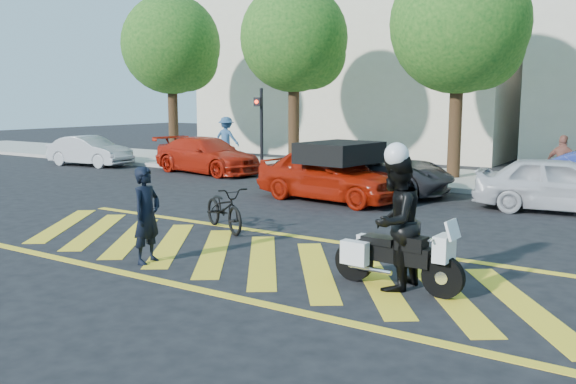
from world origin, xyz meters
The scene contains 19 objects.
ground centered at (0.00, 0.00, 0.00)m, with size 90.00×90.00×0.00m, color black.
sidewalk centered at (0.00, 12.00, 0.07)m, with size 60.00×5.00×0.15m, color #9E998E.
crosswalk centered at (-0.04, 0.00, 0.00)m, with size 12.33×4.00×0.01m.
building_left centered at (-8.00, 21.00, 5.00)m, with size 16.00×8.00×10.00m, color beige.
tree_far_left centered at (-12.87, 12.06, 5.05)m, with size 4.40×4.40×7.41m.
tree_left centered at (-6.37, 12.06, 4.99)m, with size 4.20×4.20×7.26m.
tree_center centered at (0.13, 12.06, 5.10)m, with size 4.60×4.60×7.56m.
signal_pole centered at (-6.50, 9.74, 1.92)m, with size 0.28×0.43×3.20m.
officer_bike centered at (-1.07, -1.22, 0.84)m, with size 0.61×0.40×1.67m, color black.
bicycle centered at (-1.62, 1.56, 0.48)m, with size 0.64×1.84×0.97m, color black.
police_motorcycle centered at (3.09, -0.24, 0.50)m, with size 2.08×0.68×0.92m.
officer_moto centered at (3.08, -0.25, 1.01)m, with size 0.98×0.76×2.02m, color black.
red_convertible centered at (-1.57, 6.17, 0.74)m, with size 1.75×4.36×1.48m, color #991607.
parked_far_left centered at (-14.47, 8.45, 0.63)m, with size 1.33×3.81×1.25m, color #9A9DA1.
parked_left centered at (-8.62, 9.20, 0.68)m, with size 1.91×4.70×1.37m, color #A6190A.
parked_mid_left centered at (-1.32, 7.80, 0.72)m, with size 2.39×5.19×1.44m, color black.
parked_mid_right centered at (4.07, 7.80, 0.70)m, with size 1.65×4.11×1.40m, color silver.
pedestrian_left centered at (-10.41, 12.60, 1.09)m, with size 1.21×0.70×1.88m, color #2D527C.
pedestrian_right centered at (3.71, 10.30, 0.97)m, with size 0.96×0.40×1.65m, color #905241.
Camera 1 is at (6.56, -8.50, 2.82)m, focal length 38.00 mm.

